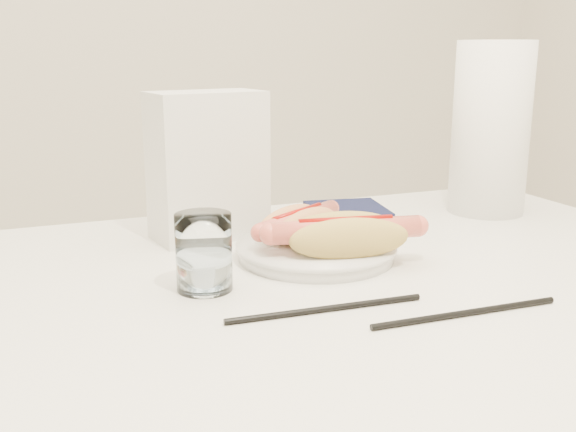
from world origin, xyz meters
name	(u,v)px	position (x,y,z in m)	size (l,w,h in m)	color
table	(316,322)	(0.00, 0.00, 0.69)	(1.20, 0.80, 0.75)	white
plate	(316,252)	(0.03, 0.08, 0.76)	(0.22, 0.22, 0.02)	white
hotdog_left	(298,225)	(0.02, 0.12, 0.79)	(0.16, 0.13, 0.05)	#E6985C
hotdog_right	(346,236)	(0.05, 0.03, 0.79)	(0.20, 0.11, 0.06)	tan
water_glass	(204,252)	(-0.14, 0.01, 0.80)	(0.07, 0.07, 0.09)	white
chopstick_near	(326,309)	(-0.04, -0.11, 0.75)	(0.01, 0.01, 0.23)	black
chopstick_far	(466,313)	(0.10, -0.17, 0.75)	(0.01, 0.01, 0.23)	black
napkin_box	(208,166)	(-0.08, 0.24, 0.86)	(0.17, 0.09, 0.22)	silver
navy_napkin	(347,209)	(0.20, 0.31, 0.75)	(0.13, 0.13, 0.01)	#101534
paper_towel_roll	(491,128)	(0.43, 0.21, 0.90)	(0.13, 0.13, 0.30)	white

